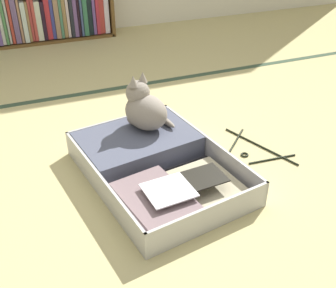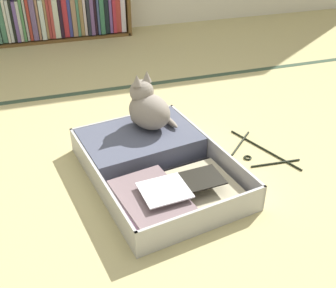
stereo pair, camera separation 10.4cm
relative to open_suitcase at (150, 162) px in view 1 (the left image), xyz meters
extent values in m
plane|color=tan|center=(0.04, -0.07, -0.05)|extent=(10.00, 10.00, 0.00)
cube|color=#344935|center=(0.04, 0.98, -0.05)|extent=(4.80, 0.05, 0.00)
cube|color=brown|center=(-0.36, 2.20, -0.04)|extent=(1.54, 0.23, 0.02)
cube|color=silver|center=(-0.53, 2.20, 0.15)|extent=(0.03, 0.20, 0.33)
cube|color=#4B874D|center=(-0.50, 2.19, 0.16)|extent=(0.02, 0.20, 0.37)
cube|color=silver|center=(-0.48, 2.20, 0.17)|extent=(0.02, 0.20, 0.37)
cube|color=#AE382C|center=(-0.45, 2.20, 0.18)|extent=(0.02, 0.20, 0.40)
cube|color=slate|center=(-0.41, 2.19, 0.18)|extent=(0.04, 0.20, 0.39)
cube|color=#A27557|center=(-0.38, 2.19, 0.17)|extent=(0.02, 0.20, 0.39)
cube|color=silver|center=(-0.34, 2.19, 0.14)|extent=(0.04, 0.20, 0.33)
cube|color=#9E7D4D|center=(-0.31, 2.20, 0.14)|extent=(0.02, 0.20, 0.33)
cube|color=#B13E3C|center=(-0.29, 2.21, 0.17)|extent=(0.02, 0.20, 0.39)
cube|color=#B9443D|center=(-0.26, 2.20, 0.16)|extent=(0.02, 0.20, 0.36)
cube|color=beige|center=(-0.23, 2.20, 0.14)|extent=(0.04, 0.20, 0.32)
cube|color=black|center=(-0.19, 2.19, 0.14)|extent=(0.03, 0.20, 0.32)
cube|color=#BB2E37|center=(-0.15, 2.20, 0.17)|extent=(0.04, 0.20, 0.38)
cube|color=#363C87|center=(-0.11, 2.20, 0.18)|extent=(0.03, 0.20, 0.40)
cube|color=#A07D5D|center=(-0.08, 2.20, 0.17)|extent=(0.04, 0.20, 0.38)
cube|color=#467D5E|center=(-0.04, 2.19, 0.17)|extent=(0.02, 0.20, 0.39)
cube|color=#A07E4D|center=(-0.01, 2.20, 0.15)|extent=(0.03, 0.20, 0.34)
cube|color=silver|center=(0.02, 2.20, 0.15)|extent=(0.02, 0.20, 0.35)
cube|color=#23272E|center=(0.05, 2.19, 0.14)|extent=(0.03, 0.20, 0.33)
cube|color=slate|center=(0.08, 2.19, 0.16)|extent=(0.03, 0.20, 0.36)
cube|color=black|center=(0.11, 2.20, 0.16)|extent=(0.02, 0.20, 0.36)
cube|color=#3F5280|center=(0.13, 2.19, 0.14)|extent=(0.02, 0.20, 0.32)
cube|color=#377452|center=(0.17, 2.19, 0.18)|extent=(0.04, 0.20, 0.40)
cube|color=black|center=(0.21, 2.20, 0.15)|extent=(0.04, 0.20, 0.34)
cube|color=#6E4D93|center=(0.24, 2.20, 0.18)|extent=(0.03, 0.20, 0.40)
cube|color=#B42B3C|center=(0.28, 2.19, 0.16)|extent=(0.03, 0.20, 0.37)
cube|color=#B23932|center=(0.31, 2.20, 0.14)|extent=(0.04, 0.20, 0.32)
cube|color=silver|center=(0.36, 2.19, 0.16)|extent=(0.04, 0.20, 0.36)
cube|color=#B8B7B3|center=(0.05, -0.27, -0.05)|extent=(0.64, 0.50, 0.01)
cube|color=#B8B7B3|center=(0.08, -0.46, 0.01)|extent=(0.58, 0.11, 0.13)
cube|color=#B8B7B3|center=(-0.23, -0.31, 0.01)|extent=(0.08, 0.41, 0.13)
cube|color=#B8B7B3|center=(0.33, -0.22, 0.01)|extent=(0.08, 0.41, 0.13)
cube|color=#534F56|center=(0.05, -0.27, -0.04)|extent=(0.62, 0.47, 0.01)
cube|color=#B8B7B3|center=(-0.01, 0.14, -0.05)|extent=(0.64, 0.50, 0.01)
cube|color=#B8B7B3|center=(-0.05, 0.34, 0.01)|extent=(0.58, 0.11, 0.13)
cube|color=#B8B7B3|center=(-0.30, 0.10, 0.01)|extent=(0.08, 0.41, 0.13)
cube|color=#B8B7B3|center=(0.27, 0.19, 0.01)|extent=(0.08, 0.41, 0.13)
cube|color=#534F56|center=(-0.01, 0.14, -0.04)|extent=(0.62, 0.47, 0.01)
cylinder|color=black|center=(0.02, -0.06, -0.04)|extent=(0.56, 0.11, 0.02)
cube|color=tan|center=(-0.09, -0.29, -0.03)|extent=(0.31, 0.40, 0.02)
cube|color=#976AA2|center=(-0.08, -0.29, -0.01)|extent=(0.30, 0.34, 0.02)
cube|color=#9E6C98|center=(-0.08, -0.29, 0.01)|extent=(0.30, 0.38, 0.02)
cube|color=slate|center=(-0.08, -0.29, 0.03)|extent=(0.31, 0.39, 0.02)
cube|color=#3B3D65|center=(0.19, -0.24, -0.03)|extent=(0.32, 0.40, 0.02)
cube|color=tan|center=(0.18, -0.23, -0.01)|extent=(0.29, 0.33, 0.02)
cube|color=white|center=(-0.03, -0.30, 0.06)|extent=(0.20, 0.19, 0.01)
cube|color=black|center=(0.13, -0.27, 0.06)|extent=(0.23, 0.16, 0.01)
cube|color=#4F5466|center=(-0.01, 0.14, 0.02)|extent=(0.61, 0.47, 0.12)
torus|color=white|center=(-0.07, 0.10, 0.07)|extent=(0.13, 0.13, 0.01)
cylinder|color=black|center=(-0.20, 0.30, 0.01)|extent=(0.02, 0.02, 0.11)
cylinder|color=black|center=(0.11, 0.36, 0.01)|extent=(0.02, 0.02, 0.11)
cube|color=yellow|center=(0.10, -0.45, -0.01)|extent=(0.04, 0.01, 0.03)
cube|color=red|center=(0.16, -0.44, 0.00)|extent=(0.03, 0.01, 0.02)
ellipsoid|color=gray|center=(0.05, 0.19, 0.16)|extent=(0.26, 0.29, 0.18)
ellipsoid|color=gray|center=(0.02, 0.25, 0.12)|extent=(0.15, 0.13, 0.10)
sphere|color=gray|center=(0.03, 0.24, 0.25)|extent=(0.12, 0.12, 0.12)
cone|color=gray|center=(0.06, 0.25, 0.32)|extent=(0.05, 0.05, 0.06)
cone|color=gray|center=(0.00, 0.22, 0.32)|extent=(0.05, 0.05, 0.06)
sphere|color=yellow|center=(0.03, 0.29, 0.26)|extent=(0.02, 0.02, 0.02)
sphere|color=yellow|center=(-0.01, 0.27, 0.26)|extent=(0.02, 0.02, 0.02)
ellipsoid|color=gray|center=(0.16, 0.20, 0.09)|extent=(0.07, 0.18, 0.03)
cylinder|color=black|center=(0.61, -0.01, -0.05)|extent=(0.17, 0.45, 0.01)
cylinder|color=black|center=(0.60, -0.14, -0.05)|extent=(0.26, 0.03, 0.01)
cylinder|color=black|center=(0.52, 0.08, -0.05)|extent=(0.19, 0.19, 0.01)
torus|color=black|center=(0.49, -0.05, -0.05)|extent=(0.05, 0.05, 0.01)
camera|label=1|loc=(-0.52, -1.52, 1.11)|focal=44.01mm
camera|label=2|loc=(-0.42, -1.55, 1.11)|focal=44.01mm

